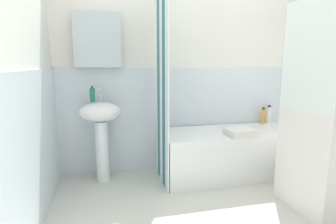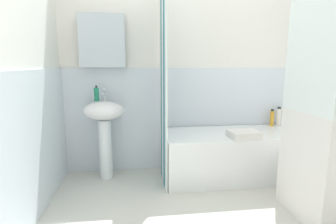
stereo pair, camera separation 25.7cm
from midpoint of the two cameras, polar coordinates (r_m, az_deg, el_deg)
name	(u,v)px [view 2 (the right image)]	position (r m, az deg, el deg)	size (l,w,h in m)	color
wall_back_tiled	(193,73)	(3.13, 7.74, 8.35)	(3.60, 0.18, 2.40)	silver
wall_left_tiled	(25,81)	(2.22, -25.79, 6.09)	(0.07, 1.81, 2.40)	silver
sink	(104,123)	(2.86, -11.14, -2.28)	(0.44, 0.34, 0.86)	white
faucet	(104,95)	(2.90, -11.23, 3.67)	(0.03, 0.12, 0.12)	silver
soap_dispenser	(97,94)	(2.86, -12.76, 3.79)	(0.05, 0.05, 0.17)	#1D7654
bathtub	(233,155)	(3.07, 16.26, -8.87)	(1.53, 0.65, 0.51)	white
shower_curtain	(163,88)	(2.70, 1.66, 5.17)	(0.01, 0.65, 2.00)	white
body_wash_bottle	(279,117)	(3.52, 24.78, -0.92)	(0.06, 0.06, 0.23)	white
lotion_bottle	(272,118)	(3.45, 23.60, -1.22)	(0.05, 0.05, 0.21)	gold
towel_folded	(244,134)	(2.82, 18.67, -4.62)	(0.30, 0.23, 0.07)	silver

